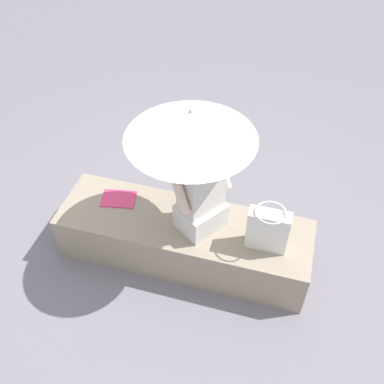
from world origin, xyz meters
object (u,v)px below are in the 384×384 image
(person_seated, at_px, (201,190))
(magazine, at_px, (119,199))
(handbag_black, at_px, (268,229))
(parasol, at_px, (191,125))

(person_seated, distance_m, magazine, 0.84)
(handbag_black, bearing_deg, magazine, 173.21)
(magazine, bearing_deg, parasol, -17.92)
(parasol, bearing_deg, person_seated, -1.16)
(handbag_black, bearing_deg, parasol, 173.54)
(magazine, bearing_deg, person_seated, -17.28)
(handbag_black, bearing_deg, person_seated, 172.74)
(magazine, bearing_deg, handbag_black, -17.61)
(person_seated, bearing_deg, handbag_black, -7.26)
(handbag_black, height_order, magazine, handbag_black)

